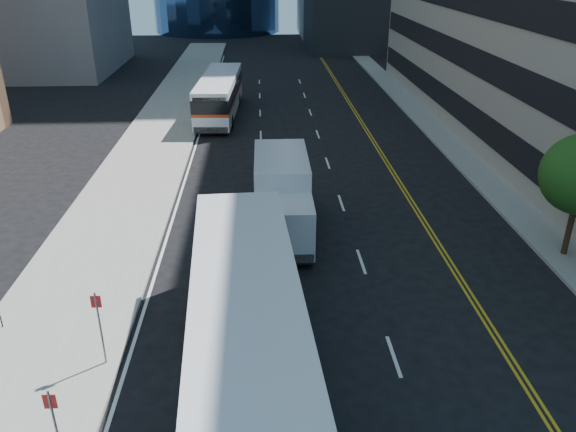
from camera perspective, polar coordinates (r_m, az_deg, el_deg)
The scene contains 6 objects.
ground at distance 16.90m, azimuth 10.51°, elevation -18.17°, with size 160.00×160.00×0.00m, color black.
sidewalk_west at distance 39.24m, azimuth -13.15°, elevation 7.54°, with size 5.00×90.00×0.15m, color gray.
sidewalk_east at distance 40.61m, azimuth 15.32°, elevation 7.89°, with size 2.00×90.00×0.15m, color gray.
bus_front at distance 15.55m, azimuth -4.10°, elevation -12.89°, with size 3.75×13.78×3.51m.
bus_rear at distance 44.47m, azimuth -6.98°, elevation 12.15°, with size 3.18×11.90×3.04m.
box_truck at distance 24.84m, azimuth -0.62°, elevation 2.06°, with size 2.47×6.97×3.33m.
Camera 1 is at (-3.55, -11.90, 11.47)m, focal length 35.00 mm.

